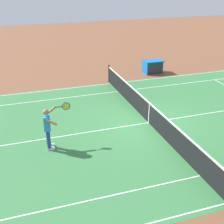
# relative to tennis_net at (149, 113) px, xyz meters

# --- Properties ---
(ground_plane) EXTENTS (60.00, 60.00, 0.00)m
(ground_plane) POSITION_rel_tennis_net_xyz_m (0.00, 0.00, -0.49)
(ground_plane) COLOR brown
(court_slab) EXTENTS (24.20, 11.40, 0.00)m
(court_slab) POSITION_rel_tennis_net_xyz_m (0.00, 0.00, -0.49)
(court_slab) COLOR #387A42
(court_slab) RESTS_ON ground_plane
(court_line_markings) EXTENTS (23.85, 11.05, 0.01)m
(court_line_markings) POSITION_rel_tennis_net_xyz_m (0.00, 0.00, -0.49)
(court_line_markings) COLOR white
(court_line_markings) RESTS_ON ground_plane
(tennis_net) EXTENTS (0.10, 11.70, 1.08)m
(tennis_net) POSITION_rel_tennis_net_xyz_m (0.00, 0.00, 0.00)
(tennis_net) COLOR #2D2D33
(tennis_net) RESTS_ON ground_plane
(tennis_player_near) EXTENTS (1.09, 0.78, 1.70)m
(tennis_player_near) POSITION_rel_tennis_net_xyz_m (4.51, 0.76, 0.44)
(tennis_player_near) COLOR navy
(tennis_player_near) RESTS_ON ground_plane
(equipment_cart_tarped) EXTENTS (1.25, 0.84, 0.85)m
(equipment_cart_tarped) POSITION_rel_tennis_net_xyz_m (-3.34, -6.67, -0.05)
(equipment_cart_tarped) COLOR #2D2D33
(equipment_cart_tarped) RESTS_ON ground_plane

